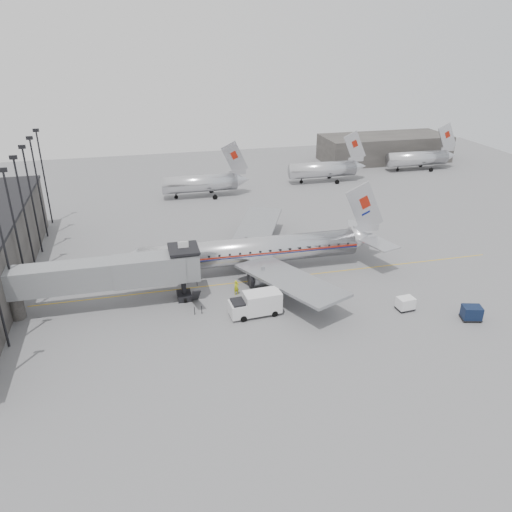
{
  "coord_description": "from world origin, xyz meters",
  "views": [
    {
      "loc": [
        -13.44,
        -48.45,
        29.06
      ],
      "look_at": [
        0.13,
        6.46,
        3.2
      ],
      "focal_mm": 35.0,
      "sensor_mm": 36.0,
      "label": 1
    }
  ],
  "objects": [
    {
      "name": "distant_aircraft_mid",
      "position": [
        24.21,
        46.0,
        2.73
      ],
      "size": [
        16.39,
        3.2,
        10.26
      ],
      "color": "silver",
      "rests_on": "ground"
    },
    {
      "name": "distant_aircraft_near",
      "position": [
        -1.79,
        42.0,
        2.73
      ],
      "size": [
        16.39,
        3.2,
        10.26
      ],
      "color": "silver",
      "rests_on": "ground"
    },
    {
      "name": "hangar",
      "position": [
        45.0,
        60.0,
        3.0
      ],
      "size": [
        30.0,
        12.0,
        6.0
      ],
      "primitive_type": "cube",
      "color": "#353230",
      "rests_on": "ground"
    },
    {
      "name": "jet_bridge",
      "position": [
        -16.66,
        3.67,
        4.18
      ],
      "size": [
        21.0,
        6.2,
        7.1
      ],
      "color": "slate",
      "rests_on": "ground"
    },
    {
      "name": "apron_line",
      "position": [
        3.0,
        6.0,
        0.01
      ],
      "size": [
        60.0,
        0.15,
        0.01
      ],
      "primitive_type": "cube",
      "rotation": [
        0.0,
        0.0,
        1.57
      ],
      "color": "gold",
      "rests_on": "ground"
    },
    {
      "name": "airliner",
      "position": [
        0.71,
        8.99,
        2.81
      ],
      "size": [
        35.33,
        32.75,
        11.18
      ],
      "rotation": [
        0.0,
        0.0,
        -0.01
      ],
      "color": "silver",
      "rests_on": "ground"
    },
    {
      "name": "baggage_cart_white",
      "position": [
        14.7,
        -5.0,
        0.8
      ],
      "size": [
        2.02,
        1.6,
        1.51
      ],
      "rotation": [
        0.0,
        0.0,
        0.08
      ],
      "color": "silver",
      "rests_on": "ground"
    },
    {
      "name": "ground",
      "position": [
        0.0,
        0.0,
        0.0
      ],
      "size": [
        160.0,
        160.0,
        0.0
      ],
      "primitive_type": "plane",
      "color": "slate",
      "rests_on": "ground"
    },
    {
      "name": "service_van",
      "position": [
        -1.97,
        -2.0,
        1.41
      ],
      "size": [
        5.83,
        2.57,
        2.68
      ],
      "rotation": [
        0.0,
        0.0,
        0.06
      ],
      "color": "silver",
      "rests_on": "ground"
    },
    {
      "name": "baggage_cart_navy",
      "position": [
        20.61,
        -8.67,
        0.87
      ],
      "size": [
        2.42,
        2.08,
        1.63
      ],
      "rotation": [
        0.0,
        0.0,
        -0.27
      ],
      "color": "#0C1832",
      "rests_on": "ground"
    },
    {
      "name": "ramp_worker",
      "position": [
        -3.12,
        3.0,
        0.93
      ],
      "size": [
        0.78,
        0.63,
        1.86
      ],
      "primitive_type": "imported",
      "rotation": [
        0.0,
        0.0,
        0.31
      ],
      "color": "#B5BF16",
      "rests_on": "ground"
    },
    {
      "name": "distant_aircraft_far",
      "position": [
        48.21,
        50.0,
        2.73
      ],
      "size": [
        16.39,
        3.2,
        10.26
      ],
      "color": "silver",
      "rests_on": "ground"
    },
    {
      "name": "floodlight_masts",
      "position": [
        -27.5,
        13.0,
        8.36
      ],
      "size": [
        0.9,
        42.25,
        15.25
      ],
      "color": "black",
      "rests_on": "ground"
    }
  ]
}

